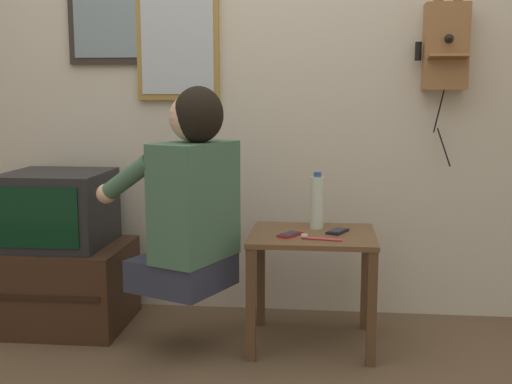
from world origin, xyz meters
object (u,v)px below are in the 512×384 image
(water_bottle, at_px, (317,202))
(toothbrush, at_px, (319,238))
(framed_picture, at_px, (110,16))
(cell_phone_held, at_px, (290,234))
(wall_phone_antique, at_px, (446,45))
(television, at_px, (58,209))
(wall_mirror, at_px, (178,40))
(person, at_px, (190,197))
(cell_phone_spare, at_px, (338,231))

(water_bottle, relative_size, toothbrush, 1.50)
(framed_picture, distance_m, cell_phone_held, 1.49)
(wall_phone_antique, height_order, cell_phone_held, wall_phone_antique)
(water_bottle, bearing_deg, wall_phone_antique, 26.11)
(toothbrush, bearing_deg, television, 89.31)
(television, relative_size, framed_picture, 0.98)
(wall_mirror, xyz_separation_m, cell_phone_held, (0.61, -0.51, -0.89))
(framed_picture, relative_size, cell_phone_held, 3.55)
(framed_picture, bearing_deg, cell_phone_held, -27.93)
(person, distance_m, wall_mirror, 0.95)
(cell_phone_spare, height_order, toothbrush, toothbrush)
(framed_picture, height_order, cell_phone_held, framed_picture)
(person, distance_m, framed_picture, 1.16)
(cell_phone_spare, bearing_deg, toothbrush, -91.81)
(television, height_order, water_bottle, water_bottle)
(person, distance_m, wall_phone_antique, 1.45)
(wall_phone_antique, relative_size, water_bottle, 3.16)
(toothbrush, bearing_deg, cell_phone_spare, -17.14)
(wall_phone_antique, distance_m, toothbrush, 1.16)
(wall_mirror, xyz_separation_m, water_bottle, (0.72, -0.34, -0.77))
(water_bottle, bearing_deg, cell_phone_held, -124.12)
(framed_picture, height_order, toothbrush, framed_picture)
(wall_phone_antique, xyz_separation_m, cell_phone_spare, (-0.51, -0.38, -0.85))
(wall_phone_antique, bearing_deg, toothbrush, -137.78)
(framed_picture, bearing_deg, water_bottle, -17.47)
(television, xyz_separation_m, toothbrush, (1.28, -0.26, -0.06))
(wall_mirror, bearing_deg, wall_phone_antique, -1.74)
(wall_mirror, relative_size, toothbrush, 3.43)
(wall_phone_antique, relative_size, cell_phone_spare, 6.06)
(cell_phone_spare, bearing_deg, person, -137.42)
(cell_phone_held, height_order, cell_phone_spare, same)
(cell_phone_spare, distance_m, toothbrush, 0.18)
(water_bottle, bearing_deg, person, -153.41)
(television, bearing_deg, wall_phone_antique, 8.36)
(person, xyz_separation_m, cell_phone_held, (0.43, 0.10, -0.18))
(toothbrush, bearing_deg, cell_phone_held, 71.89)
(framed_picture, xyz_separation_m, water_bottle, (1.08, -0.34, -0.89))
(person, bearing_deg, framed_picture, 65.09)
(television, xyz_separation_m, framed_picture, (0.19, 0.32, 0.95))
(wall_mirror, distance_m, cell_phone_spare, 1.28)
(cell_phone_spare, relative_size, toothbrush, 0.78)
(person, bearing_deg, toothbrush, -62.88)
(television, distance_m, cell_phone_held, 1.17)
(wall_mirror, height_order, cell_phone_spare, wall_mirror)
(framed_picture, relative_size, water_bottle, 1.84)
(wall_phone_antique, bearing_deg, framed_picture, 178.52)
(wall_mirror, height_order, cell_phone_held, wall_mirror)
(wall_phone_antique, bearing_deg, water_bottle, -153.89)
(person, xyz_separation_m, toothbrush, (0.56, 0.03, -0.18))
(water_bottle, bearing_deg, framed_picture, 162.53)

